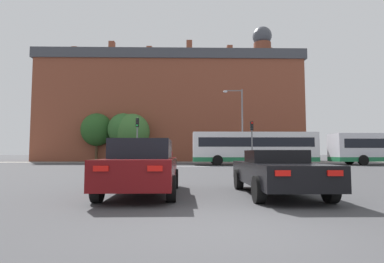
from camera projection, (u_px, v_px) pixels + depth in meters
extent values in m
plane|color=#3D3D3F|center=(242.00, 233.00, 4.40)|extent=(400.00, 400.00, 0.00)
cube|color=silver|center=(196.00, 167.00, 26.13)|extent=(7.35, 0.30, 0.01)
cube|color=#A09B91|center=(192.00, 162.00, 39.27)|extent=(68.16, 2.50, 0.01)
cube|color=brown|center=(171.00, 114.00, 48.29)|extent=(39.73, 10.13, 15.11)
cube|color=#42444C|center=(171.00, 63.00, 48.90)|extent=(40.53, 10.54, 1.52)
cube|color=brown|center=(75.00, 54.00, 50.15)|extent=(0.90, 0.90, 2.34)
cube|color=brown|center=(112.00, 49.00, 47.74)|extent=(0.90, 0.90, 2.34)
cube|color=brown|center=(149.00, 54.00, 49.96)|extent=(0.90, 0.90, 2.34)
cube|color=brown|center=(189.00, 48.00, 47.32)|extent=(0.90, 0.90, 2.34)
cube|color=brown|center=(230.00, 53.00, 49.52)|extent=(0.90, 0.90, 2.34)
cube|color=brown|center=(269.00, 55.00, 50.74)|extent=(0.90, 0.90, 2.34)
cylinder|color=brown|center=(262.00, 51.00, 49.34)|extent=(2.82, 2.82, 2.72)
sphere|color=#42444C|center=(262.00, 36.00, 49.53)|extent=(3.14, 3.14, 3.14)
cube|color=#600C0F|center=(143.00, 171.00, 8.53)|extent=(1.86, 4.54, 0.70)
cube|color=black|center=(143.00, 149.00, 8.53)|extent=(1.59, 2.05, 0.53)
cylinder|color=black|center=(122.00, 179.00, 9.88)|extent=(0.23, 0.64, 0.64)
cylinder|color=black|center=(175.00, 179.00, 9.93)|extent=(0.23, 0.64, 0.64)
cylinder|color=black|center=(97.00, 189.00, 7.09)|extent=(0.23, 0.64, 0.64)
cylinder|color=black|center=(171.00, 189.00, 7.14)|extent=(0.23, 0.64, 0.64)
cube|color=red|center=(101.00, 169.00, 6.26)|extent=(0.32, 0.05, 0.12)
cube|color=red|center=(155.00, 168.00, 6.29)|extent=(0.32, 0.05, 0.12)
cube|color=black|center=(277.00, 173.00, 8.38)|extent=(1.78, 4.43, 0.58)
cube|color=black|center=(275.00, 156.00, 8.53)|extent=(1.52, 1.33, 0.35)
cylinder|color=black|center=(239.00, 179.00, 9.72)|extent=(0.22, 0.64, 0.64)
cylinder|color=black|center=(290.00, 179.00, 9.74)|extent=(0.22, 0.64, 0.64)
cylinder|color=black|center=(259.00, 189.00, 6.98)|extent=(0.22, 0.64, 0.64)
cylinder|color=black|center=(330.00, 189.00, 7.00)|extent=(0.22, 0.64, 0.64)
cube|color=red|center=(283.00, 173.00, 6.16)|extent=(0.32, 0.05, 0.12)
cube|color=red|center=(335.00, 173.00, 6.17)|extent=(0.32, 0.05, 0.12)
cube|color=silver|center=(254.00, 147.00, 29.99)|extent=(12.21, 2.57, 2.90)
cube|color=#1E7042|center=(254.00, 159.00, 29.90)|extent=(12.23, 2.59, 0.44)
cube|color=black|center=(254.00, 142.00, 30.02)|extent=(11.23, 2.60, 0.90)
cylinder|color=black|center=(287.00, 160.00, 31.20)|extent=(1.00, 0.28, 1.00)
cylinder|color=black|center=(296.00, 160.00, 28.74)|extent=(1.00, 0.28, 1.00)
cylinder|color=black|center=(215.00, 160.00, 31.05)|extent=(1.00, 0.28, 1.00)
cylinder|color=black|center=(218.00, 160.00, 28.59)|extent=(1.00, 0.28, 1.00)
cylinder|color=black|center=(349.00, 160.00, 31.29)|extent=(1.00, 0.28, 1.00)
cylinder|color=black|center=(363.00, 160.00, 28.83)|extent=(1.00, 0.28, 1.00)
cylinder|color=slate|center=(252.00, 148.00, 26.75)|extent=(0.12, 0.12, 3.22)
cube|color=black|center=(252.00, 126.00, 26.89)|extent=(0.26, 0.20, 0.80)
sphere|color=red|center=(252.00, 123.00, 26.78)|extent=(0.17, 0.17, 0.17)
sphere|color=black|center=(252.00, 126.00, 26.77)|extent=(0.17, 0.17, 0.17)
sphere|color=black|center=(252.00, 129.00, 26.75)|extent=(0.17, 0.17, 0.17)
cylinder|color=slate|center=(137.00, 147.00, 26.46)|extent=(0.12, 0.12, 3.49)
cube|color=black|center=(137.00, 123.00, 26.62)|extent=(0.26, 0.20, 0.80)
sphere|color=black|center=(137.00, 120.00, 26.51)|extent=(0.17, 0.17, 0.17)
sphere|color=black|center=(137.00, 122.00, 26.49)|extent=(0.17, 0.17, 0.17)
sphere|color=#1ED14C|center=(137.00, 125.00, 26.47)|extent=(0.17, 0.17, 0.17)
cylinder|color=slate|center=(229.00, 151.00, 38.98)|extent=(0.12, 0.12, 2.96)
cube|color=black|center=(229.00, 136.00, 39.11)|extent=(0.26, 0.20, 0.80)
sphere|color=red|center=(229.00, 134.00, 39.00)|extent=(0.17, 0.17, 0.17)
sphere|color=black|center=(229.00, 136.00, 38.98)|extent=(0.17, 0.17, 0.17)
sphere|color=black|center=(229.00, 138.00, 38.97)|extent=(0.17, 0.17, 0.17)
cylinder|color=slate|center=(242.00, 126.00, 31.96)|extent=(0.16, 0.16, 8.05)
cylinder|color=slate|center=(234.00, 91.00, 32.22)|extent=(1.81, 0.10, 0.10)
ellipsoid|color=#B2B2B7|center=(225.00, 92.00, 32.20)|extent=(0.50, 0.36, 0.22)
cylinder|color=#333851|center=(256.00, 159.00, 39.62)|extent=(0.13, 0.13, 0.77)
cylinder|color=#333851|center=(254.00, 159.00, 39.63)|extent=(0.13, 0.13, 0.77)
cube|color=#232328|center=(255.00, 154.00, 39.68)|extent=(0.43, 0.27, 0.61)
sphere|color=tan|center=(255.00, 151.00, 39.71)|extent=(0.23, 0.23, 0.23)
cylinder|color=brown|center=(143.00, 159.00, 39.21)|extent=(0.13, 0.13, 0.84)
cylinder|color=brown|center=(145.00, 159.00, 39.21)|extent=(0.13, 0.13, 0.84)
cube|color=#B21E23|center=(144.00, 153.00, 39.26)|extent=(0.41, 0.23, 0.67)
sphere|color=tan|center=(144.00, 150.00, 39.30)|extent=(0.25, 0.25, 0.25)
cylinder|color=black|center=(171.00, 159.00, 38.92)|extent=(0.13, 0.13, 0.79)
cylinder|color=black|center=(171.00, 159.00, 38.77)|extent=(0.13, 0.13, 0.79)
cube|color=#B21E23|center=(171.00, 154.00, 38.90)|extent=(0.40, 0.46, 0.63)
sphere|color=tan|center=(171.00, 150.00, 38.93)|extent=(0.24, 0.24, 0.24)
cylinder|color=#4C3823|center=(123.00, 152.00, 41.26)|extent=(0.36, 0.36, 2.69)
ellipsoid|color=#33662D|center=(123.00, 129.00, 41.49)|extent=(4.24, 4.24, 4.45)
cylinder|color=#4C3823|center=(132.00, 154.00, 41.00)|extent=(0.36, 0.36, 2.09)
ellipsoid|color=#3D7033|center=(132.00, 132.00, 41.22)|extent=(4.79, 4.79, 5.02)
cylinder|color=#4C3823|center=(96.00, 152.00, 42.11)|extent=(0.36, 0.36, 2.63)
ellipsoid|color=#285623|center=(97.00, 130.00, 42.34)|extent=(4.42, 4.42, 4.64)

